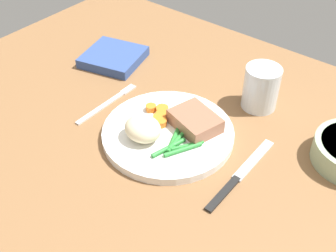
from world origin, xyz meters
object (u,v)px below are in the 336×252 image
at_px(napkin, 113,57).
at_px(dinner_plate, 168,133).
at_px(fork, 107,104).
at_px(meat_portion, 195,121).
at_px(water_glass, 261,90).
at_px(knife, 240,175).

bearing_deg(napkin, dinner_plate, -25.56).
height_order(dinner_plate, fork, dinner_plate).
relative_size(meat_portion, fork, 0.54).
height_order(water_glass, napkin, water_glass).
xyz_separation_m(fork, water_glass, (0.25, 0.19, 0.04)).
bearing_deg(water_glass, napkin, -169.89).
relative_size(meat_portion, water_glass, 1.00).
height_order(dinner_plate, napkin, napkin).
bearing_deg(napkin, meat_portion, -16.43).
bearing_deg(knife, napkin, 162.55).
distance_m(dinner_plate, fork, 0.16).
bearing_deg(napkin, fork, -50.79).
bearing_deg(napkin, knife, -17.03).
relative_size(fork, knife, 0.81).
xyz_separation_m(dinner_plate, meat_portion, (0.03, 0.04, 0.02)).
distance_m(fork, napkin, 0.17).
bearing_deg(knife, fork, 179.54).
xyz_separation_m(dinner_plate, napkin, (-0.27, 0.13, 0.00)).
bearing_deg(dinner_plate, meat_portion, 49.40).
bearing_deg(dinner_plate, napkin, 154.44).
relative_size(dinner_plate, water_glass, 2.76).
xyz_separation_m(dinner_plate, water_glass, (0.09, 0.19, 0.03)).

